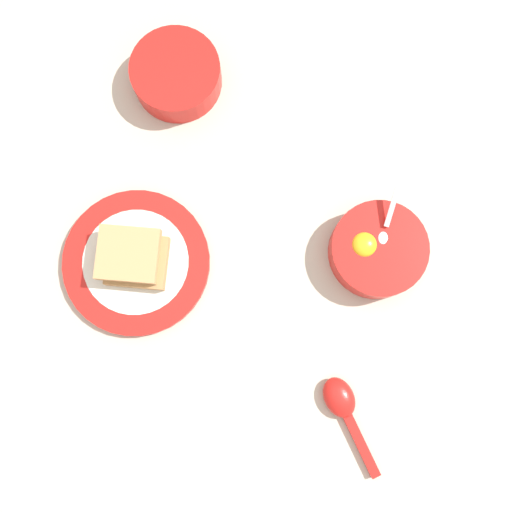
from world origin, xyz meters
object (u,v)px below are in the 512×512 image
Objects in this scene: toast_sandwich at (133,258)px; congee_bowl at (176,74)px; soup_spoon at (343,406)px; toast_plate at (136,262)px; egg_bowl at (377,250)px.

congee_bowl is (-0.28, 0.03, -0.01)m from toast_sandwich.
toast_sandwich is 0.36m from soup_spoon.
toast_plate is at bearing -5.56° from congee_bowl.
toast_plate is 0.03m from toast_sandwich.
congee_bowl is at bearing 174.32° from toast_sandwich.
egg_bowl reaches higher than toast_sandwich.
toast_sandwich reaches higher than congee_bowl.
soup_spoon is (0.17, 0.31, 0.00)m from toast_plate.
toast_sandwich reaches higher than toast_plate.
toast_sandwich is at bearing -82.35° from egg_bowl.
congee_bowl is at bearing -126.57° from egg_bowl.
toast_sandwich is (-0.00, -0.00, 0.03)m from toast_plate.
congee_bowl reaches higher than toast_plate.
toast_plate is at bearing -81.88° from egg_bowl.
toast_sandwich is at bearing -174.34° from toast_plate.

